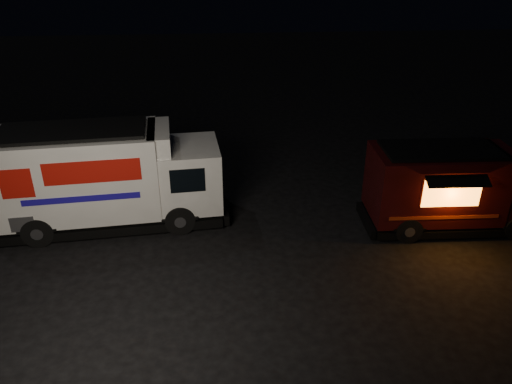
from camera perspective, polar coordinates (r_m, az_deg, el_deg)
name	(u,v)px	position (r m, az deg, el deg)	size (l,w,h in m)	color
ground	(220,273)	(14.04, -4.17, -9.24)	(80.00, 80.00, 0.00)	black
white_truck	(111,176)	(16.30, -16.24, 1.72)	(7.17, 2.45, 3.25)	white
red_truck	(457,187)	(16.82, 22.03, 0.48)	(5.75, 2.12, 2.68)	black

